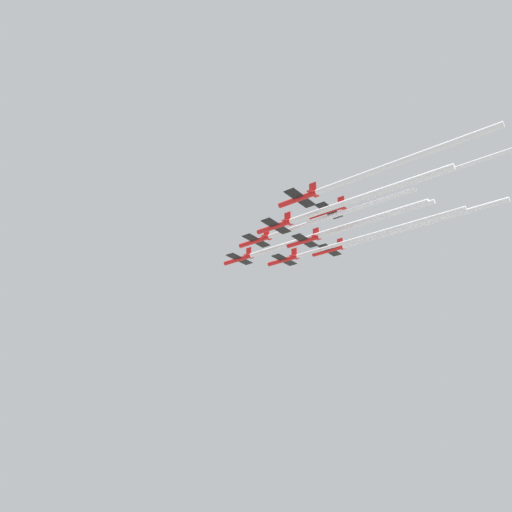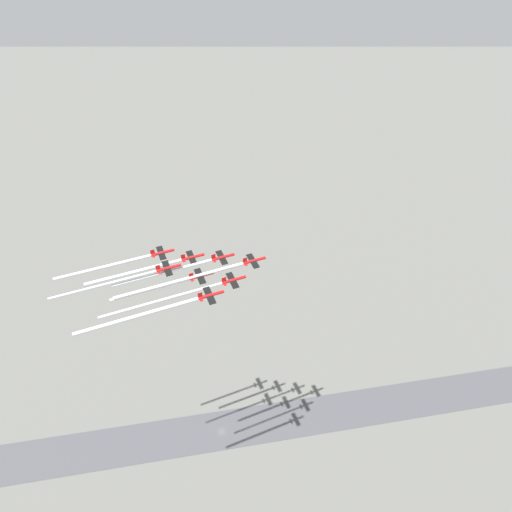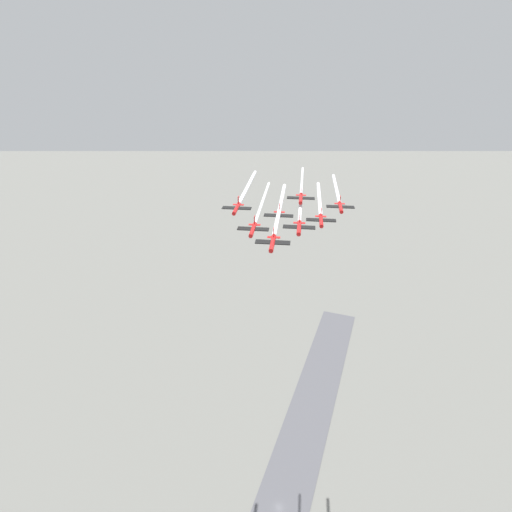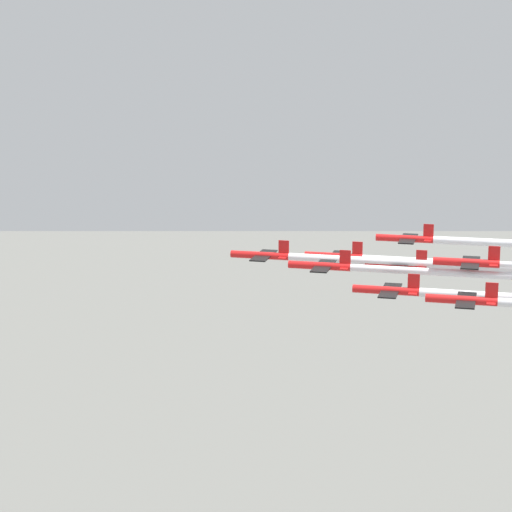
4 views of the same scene
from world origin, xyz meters
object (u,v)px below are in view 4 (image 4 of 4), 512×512
(jet_3, at_px, (388,290))
(jet_7, at_px, (469,262))
(jet_5, at_px, (407,238))
(jet_0, at_px, (262,255))
(jet_2, at_px, (336,256))
(jet_1, at_px, (322,266))
(jet_6, at_px, (464,300))
(jet_4, at_px, (398,265))

(jet_3, xyz_separation_m, jet_7, (12.01, -6.25, 3.55))
(jet_5, bearing_deg, jet_7, -150.46)
(jet_0, xyz_separation_m, jet_2, (12.01, -6.25, -0.98))
(jet_1, distance_m, jet_2, 13.78)
(jet_1, relative_size, jet_6, 1.00)
(jet_1, distance_m, jet_4, 13.56)
(jet_0, distance_m, jet_3, 27.12)
(jet_2, relative_size, jet_6, 1.00)
(jet_2, xyz_separation_m, jet_5, (12.01, -6.25, 2.44))
(jet_1, height_order, jet_6, jet_1)
(jet_2, xyz_separation_m, jet_4, (0.38, -13.53, 0.44))
(jet_0, distance_m, jet_2, 13.57)
(jet_2, relative_size, jet_5, 1.00)
(jet_0, relative_size, jet_4, 1.00)
(jet_1, bearing_deg, jet_3, -120.47)
(jet_6, bearing_deg, jet_4, 29.54)
(jet_6, bearing_deg, jet_1, 59.53)
(jet_3, xyz_separation_m, jet_5, (23.27, 14.58, 2.97))
(jet_5, xyz_separation_m, jet_7, (-11.26, -20.82, 0.58))
(jet_0, distance_m, jet_4, 23.35)
(jet_6, relative_size, jet_7, 1.00)
(jet_2, height_order, jet_6, jet_6)
(jet_1, bearing_deg, jet_4, -59.53)
(jet_3, distance_m, jet_4, 13.76)
(jet_1, xyz_separation_m, jet_5, (23.65, 1.04, 1.22))
(jet_7, bearing_deg, jet_0, 78.91)
(jet_6, bearing_deg, jet_2, 40.36)
(jet_3, bearing_deg, jet_0, 59.53)
(jet_3, xyz_separation_m, jet_4, (11.64, 7.29, 0.97))
(jet_2, bearing_deg, jet_3, -150.46)
(jet_5, distance_m, jet_7, 23.68)
(jet_5, bearing_deg, jet_3, 180.00)
(jet_6, bearing_deg, jet_5, 18.78)
(jet_0, bearing_deg, jet_4, -90.00)
(jet_2, relative_size, jet_3, 1.00)
(jet_1, bearing_deg, jet_0, 59.53)
(jet_4, bearing_deg, jet_1, 120.47)
(jet_3, bearing_deg, jet_7, -59.53)
(jet_0, height_order, jet_5, jet_5)
(jet_0, height_order, jet_4, jet_0)
(jet_0, xyz_separation_m, jet_1, (0.38, -13.53, 0.25))
(jet_0, bearing_deg, jet_7, -101.09)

